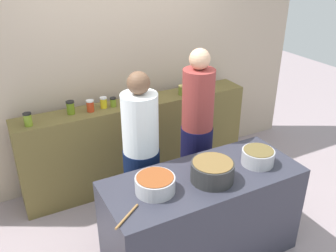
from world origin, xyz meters
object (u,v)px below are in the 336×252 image
at_px(cooking_pot_left, 155,184).
at_px(cook_with_tongs, 142,164).
at_px(preserve_jar_1, 71,108).
at_px(preserve_jar_3, 104,103).
at_px(preserve_jar_0, 28,119).
at_px(cooking_pot_right, 258,157).
at_px(wooden_spoon, 127,216).
at_px(preserve_jar_6, 181,90).
at_px(preserve_jar_2, 90,106).
at_px(preserve_jar_5, 144,96).
at_px(cooking_pot_center, 212,171).
at_px(preserve_jar_4, 113,102).
at_px(preserve_jar_7, 194,88).
at_px(cook_in_cap, 197,142).

distance_m(cooking_pot_left, cook_with_tongs, 0.62).
bearing_deg(cook_with_tongs, preserve_jar_1, 116.30).
xyz_separation_m(preserve_jar_1, preserve_jar_3, (0.35, -0.01, -0.01)).
bearing_deg(preserve_jar_0, cooking_pot_right, -39.47).
bearing_deg(wooden_spoon, preserve_jar_6, 49.56).
relative_size(preserve_jar_1, cooking_pot_right, 0.50).
xyz_separation_m(preserve_jar_2, preserve_jar_5, (0.62, 0.01, -0.01)).
relative_size(preserve_jar_0, preserve_jar_3, 1.10).
height_order(preserve_jar_3, cooking_pot_center, preserve_jar_3).
relative_size(preserve_jar_1, wooden_spoon, 0.49).
bearing_deg(cook_with_tongs, preserve_jar_3, 94.32).
bearing_deg(preserve_jar_3, preserve_jar_6, -3.40).
height_order(preserve_jar_1, preserve_jar_5, preserve_jar_1).
bearing_deg(preserve_jar_6, preserve_jar_2, 178.48).
xyz_separation_m(preserve_jar_6, cooking_pot_right, (-0.03, -1.41, -0.15)).
xyz_separation_m(preserve_jar_4, preserve_jar_5, (0.36, 0.00, 0.00)).
distance_m(preserve_jar_0, preserve_jar_5, 1.25).
height_order(preserve_jar_0, preserve_jar_7, preserve_jar_0).
bearing_deg(preserve_jar_1, wooden_spoon, -91.19).
xyz_separation_m(preserve_jar_5, preserve_jar_6, (0.46, -0.04, 0.00)).
distance_m(cooking_pot_left, wooden_spoon, 0.36).
bearing_deg(wooden_spoon, preserve_jar_3, 76.43).
xyz_separation_m(preserve_jar_2, cook_with_tongs, (0.22, -0.81, -0.34)).
relative_size(preserve_jar_6, cooking_pot_right, 0.41).
bearing_deg(preserve_jar_1, preserve_jar_7, -3.17).
height_order(preserve_jar_4, preserve_jar_5, preserve_jar_5).
height_order(wooden_spoon, cook_with_tongs, cook_with_tongs).
height_order(preserve_jar_3, preserve_jar_5, preserve_jar_3).
relative_size(preserve_jar_1, preserve_jar_7, 1.07).
height_order(preserve_jar_4, cook_in_cap, cook_in_cap).
xyz_separation_m(preserve_jar_7, cook_in_cap, (-0.39, -0.71, -0.28)).
distance_m(preserve_jar_7, cooking_pot_center, 1.58).
relative_size(preserve_jar_3, preserve_jar_5, 1.09).
height_order(preserve_jar_7, cook_with_tongs, cook_with_tongs).
distance_m(preserve_jar_0, preserve_jar_4, 0.89).
distance_m(preserve_jar_7, cook_with_tongs, 1.32).
bearing_deg(preserve_jar_5, preserve_jar_2, -178.75).
relative_size(preserve_jar_2, wooden_spoon, 0.44).
distance_m(preserve_jar_7, cooking_pot_right, 1.41).
height_order(cooking_pot_left, cook_with_tongs, cook_with_tongs).
bearing_deg(cook_in_cap, preserve_jar_6, 72.41).
bearing_deg(preserve_jar_0, preserve_jar_4, 4.12).
distance_m(preserve_jar_4, preserve_jar_5, 0.36).
distance_m(preserve_jar_5, cooking_pot_right, 1.52).
relative_size(preserve_jar_2, cooking_pot_left, 0.40).
relative_size(preserve_jar_1, cooking_pot_left, 0.45).
distance_m(cooking_pot_right, cook_in_cap, 0.72).
distance_m(cooking_pot_center, cook_with_tongs, 0.76).
distance_m(preserve_jar_5, cooking_pot_center, 1.48).
height_order(preserve_jar_5, cooking_pot_right, preserve_jar_5).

